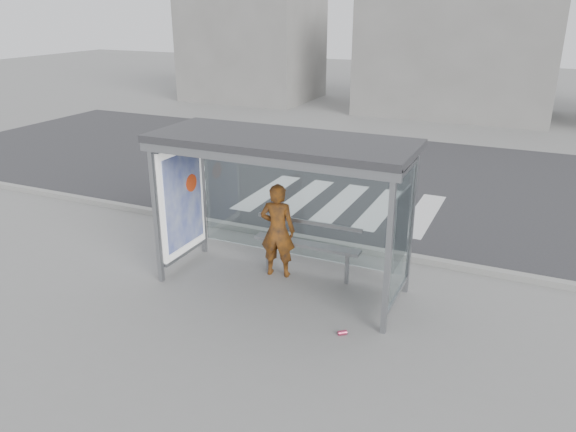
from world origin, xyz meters
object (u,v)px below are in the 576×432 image
Objects in this scene: bus_shelter at (262,172)px; soda_can at (342,333)px; bench at (307,244)px; person at (278,230)px.

soda_can is (1.84, -1.07, -1.95)m from bus_shelter.
bus_shelter is at bearing 149.71° from soda_can.
bus_shelter is 32.52× the size of soda_can.
soda_can is (1.24, -1.60, -0.56)m from bench.
soda_can is at bearing -52.06° from bench.
person is 2.36m from soda_can.
bench is 15.03× the size of soda_can.
bench is at bearing 41.13° from bus_shelter.
person is 0.87× the size of bench.
bus_shelter is 2.89m from soda_can.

